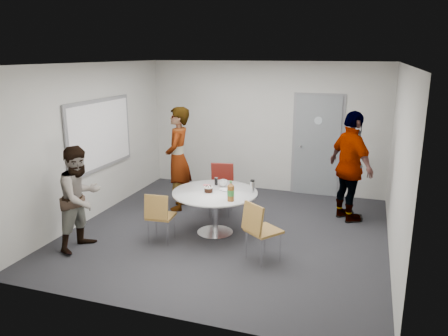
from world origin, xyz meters
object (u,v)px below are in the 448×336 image
(whiteboard, at_px, (100,134))
(person_right, at_px, (351,167))
(door, at_px, (317,146))
(table, at_px, (216,198))
(chair_far, at_px, (221,183))
(chair_near_right, at_px, (259,226))
(chair_near_left, at_px, (159,213))
(person_main, at_px, (178,159))
(person_left, at_px, (80,198))

(whiteboard, height_order, person_right, whiteboard)
(door, bearing_deg, person_right, -60.74)
(table, bearing_deg, chair_far, 104.21)
(door, height_order, chair_near_right, door)
(chair_near_left, bearing_deg, table, 36.70)
(person_main, xyz_separation_m, person_left, (-0.65, -2.06, -0.17))
(chair_near_right, bearing_deg, door, 120.68)
(door, height_order, whiteboard, door)
(chair_near_right, height_order, person_left, person_left)
(chair_near_left, bearing_deg, person_main, 98.66)
(chair_near_right, distance_m, person_right, 2.37)
(chair_far, height_order, person_right, person_right)
(person_right, bearing_deg, table, 85.85)
(door, relative_size, person_left, 1.35)
(door, bearing_deg, table, -115.73)
(chair_near_left, relative_size, chair_far, 0.89)
(table, distance_m, chair_far, 1.01)
(table, xyz_separation_m, chair_far, (-0.25, 0.98, -0.06))
(chair_near_left, height_order, person_main, person_main)
(whiteboard, xyz_separation_m, table, (2.30, -0.33, -0.84))
(person_main, bearing_deg, chair_far, 80.88)
(door, height_order, person_main, door)
(chair_near_right, distance_m, person_main, 2.63)
(chair_near_left, relative_size, person_left, 0.51)
(table, distance_m, chair_near_right, 1.17)
(table, xyz_separation_m, chair_near_right, (0.89, -0.75, -0.08))
(person_right, bearing_deg, person_main, 59.42)
(door, relative_size, table, 1.56)
(chair_near_right, xyz_separation_m, person_left, (-2.62, -0.38, 0.25))
(whiteboard, distance_m, chair_far, 2.34)
(chair_far, bearing_deg, person_left, 45.45)
(person_main, bearing_deg, chair_near_left, 1.18)
(chair_near_left, height_order, person_left, person_left)
(door, xyz_separation_m, table, (-1.26, -2.61, -0.41))
(whiteboard, relative_size, person_left, 1.21)
(person_main, relative_size, person_left, 1.22)
(person_main, xyz_separation_m, person_right, (3.06, 0.38, 0.00))
(person_left, relative_size, person_right, 0.81)
(person_main, bearing_deg, door, 113.31)
(table, relative_size, person_main, 0.71)
(person_main, distance_m, person_right, 3.09)
(person_main, relative_size, person_right, 1.00)
(chair_near_right, bearing_deg, person_main, 176.43)
(door, distance_m, person_main, 2.88)
(chair_near_right, bearing_deg, chair_far, 160.28)
(person_right, bearing_deg, chair_near_right, 114.45)
(person_main, distance_m, person_left, 2.16)
(whiteboard, distance_m, person_main, 1.45)
(chair_near_right, xyz_separation_m, chair_far, (-1.14, 1.73, 0.02))
(door, distance_m, chair_near_right, 3.41)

